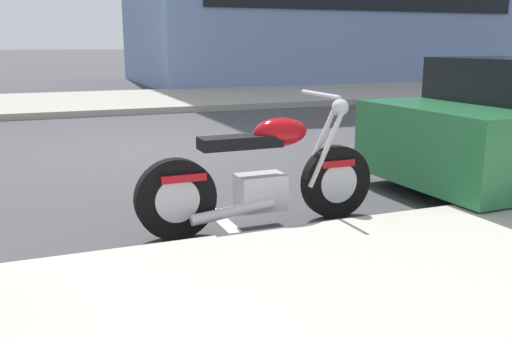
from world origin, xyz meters
name	(u,v)px	position (x,y,z in m)	size (l,w,h in m)	color
ground_plane	(145,150)	(0.00, 0.00, 0.00)	(260.00, 260.00, 0.00)	#3D3D3F
sidewalk_far_curb	(470,88)	(12.00, 6.69, 0.07)	(120.00, 5.00, 0.14)	gray
parking_stall_stripe	(223,221)	(0.00, -3.59, 0.00)	(0.12, 2.20, 0.01)	silver
parked_motorcycle	(263,177)	(0.27, -3.85, 0.43)	(2.11, 0.62, 1.12)	black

